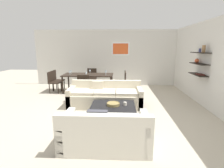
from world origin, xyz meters
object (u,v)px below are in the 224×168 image
at_px(wine_glass_foot, 86,73).
at_px(wine_glass_head, 90,71).
at_px(dining_chair_right_near, 122,81).
at_px(dining_chair_left_near, 53,81).
at_px(decorative_bowl, 113,104).
at_px(wine_glass_right_near, 106,72).
at_px(sofa_beige, 105,97).
at_px(dining_chair_right_far, 122,79).
at_px(wine_glass_left_near, 70,72).
at_px(coffee_table, 113,113).
at_px(loveseat_white, 105,132).
at_px(dining_chair_head, 92,77).
at_px(wine_glass_left_far, 71,71).
at_px(candle_jar, 125,104).
at_px(dining_chair_left_far, 57,79).
at_px(wine_glass_right_far, 106,71).
at_px(dining_table, 88,76).
at_px(dining_chair_foot, 84,84).

bearing_deg(wine_glass_foot, wine_glass_head, 90.00).
height_order(dining_chair_right_near, dining_chair_left_near, same).
distance_m(decorative_bowl, wine_glass_right_near, 2.77).
relative_size(sofa_beige, dining_chair_right_far, 2.65).
bearing_deg(wine_glass_left_near, coffee_table, -55.04).
bearing_deg(loveseat_white, dining_chair_right_far, 85.09).
height_order(decorative_bowl, wine_glass_left_near, wine_glass_left_near).
xyz_separation_m(dining_chair_head, dining_chair_left_near, (-1.45, -1.09, 0.00)).
height_order(sofa_beige, dining_chair_left_near, dining_chair_left_near).
xyz_separation_m(dining_chair_head, wine_glass_left_far, (-0.75, -0.76, 0.35)).
height_order(candle_jar, dining_chair_left_far, dining_chair_left_far).
distance_m(wine_glass_left_far, wine_glass_foot, 0.92).
relative_size(dining_chair_right_far, dining_chair_left_far, 1.00).
bearing_deg(wine_glass_right_far, dining_table, -171.17).
bearing_deg(wine_glass_left_far, loveseat_white, -66.54).
bearing_deg(wine_glass_right_far, candle_jar, -75.79).
relative_size(loveseat_white, decorative_bowl, 4.88).
xyz_separation_m(dining_chair_right_near, wine_glass_left_far, (-2.20, 0.33, 0.35)).
bearing_deg(coffee_table, dining_table, 112.25).
xyz_separation_m(dining_table, wine_glass_right_far, (0.75, 0.12, 0.18)).
bearing_deg(dining_chair_right_far, coffee_table, -95.15).
bearing_deg(dining_chair_right_near, dining_chair_head, 143.07).
bearing_deg(coffee_table, dining_chair_head, 107.39).
bearing_deg(candle_jar, decorative_bowl, -176.27).
bearing_deg(wine_glass_foot, dining_chair_head, 90.00).
relative_size(dining_chair_right_far, wine_glass_left_far, 5.86).
distance_m(wine_glass_right_far, wine_glass_left_near, 1.52).
xyz_separation_m(coffee_table, dining_chair_right_near, (0.28, 2.65, 0.31)).
bearing_deg(wine_glass_right_far, coffee_table, -81.93).
height_order(decorative_bowl, wine_glass_left_far, wine_glass_left_far).
height_order(dining_chair_foot, wine_glass_right_far, wine_glass_right_far).
bearing_deg(dining_chair_foot, wine_glass_left_near, 134.55).
distance_m(dining_chair_head, wine_glass_left_far, 1.12).
height_order(dining_chair_head, wine_glass_head, wine_glass_head).
height_order(candle_jar, wine_glass_left_far, wine_glass_left_far).
height_order(loveseat_white, wine_glass_head, wine_glass_head).
height_order(coffee_table, wine_glass_left_far, wine_glass_left_far).
height_order(candle_jar, wine_glass_head, wine_glass_head).
distance_m(wine_glass_head, wine_glass_right_near, 0.92).
bearing_deg(dining_table, wine_glass_left_near, -171.17).
bearing_deg(dining_chair_right_near, wine_glass_left_near, 177.52).
bearing_deg(dining_table, coffee_table, -67.75).
bearing_deg(wine_glass_left_near, wine_glass_right_far, 8.83).
distance_m(dining_table, wine_glass_head, 0.44).
relative_size(sofa_beige, loveseat_white, 1.40).
bearing_deg(dining_chair_left_near, dining_chair_right_far, 8.31).
bearing_deg(dining_table, sofa_beige, -63.43).
bearing_deg(wine_glass_right_far, decorative_bowl, -81.73).
xyz_separation_m(coffee_table, wine_glass_left_far, (-1.92, 2.98, 0.66)).
xyz_separation_m(wine_glass_left_far, wine_glass_head, (0.75, 0.29, -0.01)).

